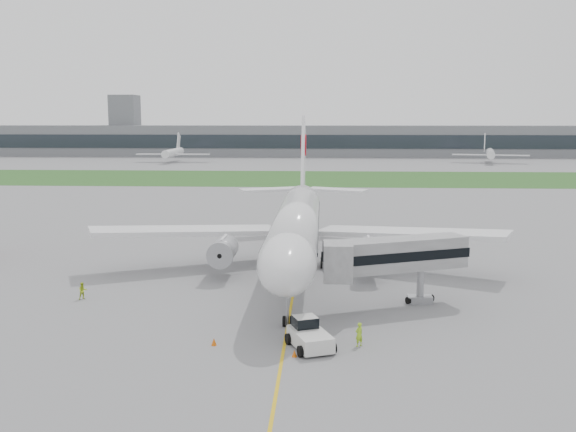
# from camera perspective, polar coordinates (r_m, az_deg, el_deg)

# --- Properties ---
(ground) EXTENTS (600.00, 600.00, 0.00)m
(ground) POSITION_cam_1_polar(r_m,az_deg,el_deg) (69.58, 0.65, -5.85)
(ground) COLOR gray
(ground) RESTS_ON ground
(apron_markings) EXTENTS (70.00, 70.00, 0.04)m
(apron_markings) POSITION_cam_1_polar(r_m,az_deg,el_deg) (64.75, 0.45, -6.97)
(apron_markings) COLOR gold
(apron_markings) RESTS_ON ground
(grass_strip) EXTENTS (600.00, 50.00, 0.02)m
(grass_strip) POSITION_cam_1_polar(r_m,az_deg,el_deg) (188.11, 2.23, 3.38)
(grass_strip) COLOR #2C5C22
(grass_strip) RESTS_ON ground
(terminal_building) EXTENTS (320.00, 22.30, 14.00)m
(terminal_building) POSITION_cam_1_polar(r_m,az_deg,el_deg) (297.35, 2.57, 6.69)
(terminal_building) COLOR slate
(terminal_building) RESTS_ON ground
(control_tower) EXTENTS (12.00, 12.00, 56.00)m
(control_tower) POSITION_cam_1_polar(r_m,az_deg,el_deg) (313.84, -14.17, 5.26)
(control_tower) COLOR slate
(control_tower) RESTS_ON ground
(airliner) EXTENTS (48.13, 53.95, 17.88)m
(airliner) POSITION_cam_1_polar(r_m,az_deg,el_deg) (73.17, 0.82, -0.60)
(airliner) COLOR white
(airliner) RESTS_ON ground
(pushback_tug) EXTENTS (4.10, 4.89, 2.21)m
(pushback_tug) POSITION_cam_1_polar(r_m,az_deg,el_deg) (50.17, 1.86, -10.48)
(pushback_tug) COLOR silver
(pushback_tug) RESTS_ON ground
(jet_bridge) EXTENTS (13.91, 8.99, 6.71)m
(jet_bridge) POSITION_cam_1_polar(r_m,az_deg,el_deg) (59.59, 8.94, -3.54)
(jet_bridge) COLOR #A5A4A7
(jet_bridge) RESTS_ON ground
(safety_cone_left) EXTENTS (0.42, 0.42, 0.58)m
(safety_cone_left) POSITION_cam_1_polar(r_m,az_deg,el_deg) (51.07, -6.60, -11.04)
(safety_cone_left) COLOR #D7580B
(safety_cone_left) RESTS_ON ground
(safety_cone_right) EXTENTS (0.39, 0.39, 0.53)m
(safety_cone_right) POSITION_cam_1_polar(r_m,az_deg,el_deg) (48.49, 0.57, -12.11)
(safety_cone_right) COLOR #D7580B
(safety_cone_right) RESTS_ON ground
(ground_crew_near) EXTENTS (0.83, 0.78, 1.91)m
(ground_crew_near) POSITION_cam_1_polar(r_m,az_deg,el_deg) (50.65, 6.33, -10.41)
(ground_crew_near) COLOR #9DD323
(ground_crew_near) RESTS_ON ground
(ground_crew_far) EXTENTS (1.04, 1.00, 1.69)m
(ground_crew_far) POSITION_cam_1_polar(r_m,az_deg,el_deg) (65.88, -17.78, -6.36)
(ground_crew_far) COLOR #ACCA21
(ground_crew_far) RESTS_ON ground
(distant_aircraft_left) EXTENTS (29.17, 25.76, 11.11)m
(distant_aircraft_left) POSITION_cam_1_polar(r_m,az_deg,el_deg) (259.31, -10.16, 4.72)
(distant_aircraft_left) COLOR white
(distant_aircraft_left) RESTS_ON ground
(distant_aircraft_right) EXTENTS (33.74, 31.24, 10.97)m
(distant_aircraft_right) POSITION_cam_1_polar(r_m,az_deg,el_deg) (262.41, 17.52, 4.50)
(distant_aircraft_right) COLOR white
(distant_aircraft_right) RESTS_ON ground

